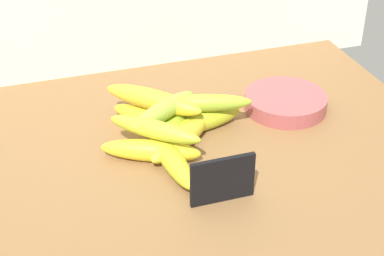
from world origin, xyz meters
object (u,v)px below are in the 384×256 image
Objects in this scene: chalkboard_sign at (222,181)px; banana_6 at (153,100)px; banana_7 at (155,129)px; banana_9 at (165,110)px; banana_4 at (172,127)px; banana_1 at (180,139)px; banana_8 at (202,103)px; banana_5 at (151,151)px; banana_3 at (171,158)px; banana_2 at (154,120)px; fruit_bowl at (286,102)px; banana_0 at (207,120)px.

chalkboard_sign is 0.52× the size of banana_6.
banana_9 is (3.43, 5.46, 0.39)cm from banana_7.
banana_6 is (-2.28, 4.90, 3.82)cm from banana_4.
banana_1 is at bearing -74.71° from banana_6.
banana_9 is at bearing -171.79° from banana_8.
banana_9 reaches higher than banana_5.
banana_8 reaches higher than banana_3.
banana_1 is (-2.08, 16.62, -1.72)cm from chalkboard_sign.
banana_7 is at bearing -103.58° from banana_2.
banana_2 is at bearing 121.17° from banana_4.
banana_8 is (12.35, 7.55, 3.59)cm from banana_5.
banana_6 reaches higher than banana_7.
banana_3 is at bearing -99.89° from banana_9.
fruit_bowl is at bearing -2.23° from banana_2.
banana_5 is (-2.86, 3.39, -0.00)cm from banana_3.
banana_6 is (-27.70, 1.90, 4.40)cm from fruit_bowl.
banana_6 reaches higher than banana_1.
banana_4 is 0.75× the size of banana_6.
chalkboard_sign is at bearing -80.27° from banana_9.
chalkboard_sign is 0.56× the size of banana_8.
banana_8 is at bearing 11.77° from banana_4.
banana_7 is (-5.00, -0.78, 3.63)cm from banana_1.
banana_1 is at bearing 8.91° from banana_7.
banana_9 is at bearing 170.01° from banana_4.
banana_9 reaches higher than banana_8.
banana_7 reaches higher than banana_2.
banana_3 is 10.05cm from banana_4.
banana_4 is at bearing 72.59° from banana_3.
banana_7 is at bearing -164.72° from fruit_bowl.
banana_2 is 10.04cm from banana_8.
banana_7 is at bearing -103.56° from banana_6.
banana_9 reaches higher than fruit_bowl.
banana_0 is 0.77× the size of banana_8.
banana_7 is (-7.08, 15.84, 1.91)cm from chalkboard_sign.
chalkboard_sign is 33.42cm from fruit_bowl.
banana_8 is (11.21, 6.59, -0.17)cm from banana_7.
chalkboard_sign is 17.10cm from banana_5.
banana_1 is 0.94× the size of banana_7.
banana_6 is at bearing 176.08° from fruit_bowl.
banana_2 is (-27.90, 1.09, 0.38)cm from fruit_bowl.
banana_0 is 0.72× the size of banana_6.
banana_9 reaches higher than banana_0.
banana_8 is at bearing -175.03° from fruit_bowl.
banana_3 is 6.00cm from banana_7.
banana_0 is 11.34cm from banana_6.
banana_2 is at bearing -103.43° from banana_6.
banana_3 is (-3.28, -5.14, -0.12)cm from banana_1.
banana_7 is 13.00cm from banana_8.
banana_0 is (-17.94, -2.22, 0.34)cm from fruit_bowl.
banana_2 is 0.98× the size of banana_8.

